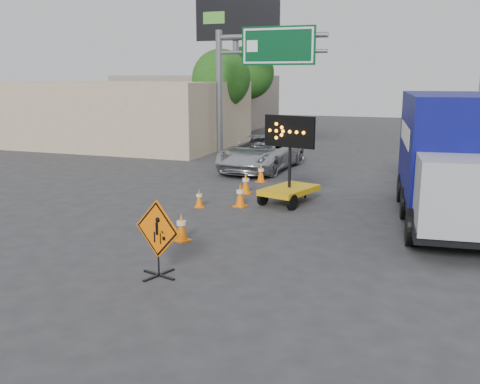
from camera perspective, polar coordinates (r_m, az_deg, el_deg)
The scene contains 16 objects.
ground at distance 11.99m, azimuth -5.79°, elevation -8.95°, with size 100.00×100.00×0.00m, color #2D2D30.
storefront_left_near at distance 35.59m, azimuth -12.32°, elevation 8.21°, with size 14.00×10.00×4.00m, color beige.
storefront_left_far at distance 48.39m, azimuth -4.42°, elevation 9.68°, with size 12.00×10.00×4.40m, color gray.
highway_gantry at distance 29.54m, azimuth 1.55°, elevation 13.67°, with size 6.18×0.38×6.90m.
billboard at distance 38.41m, azimuth -0.31°, elevation 16.75°, with size 6.10×0.54×9.85m.
tree_left_near at distance 34.56m, azimuth -2.03°, elevation 11.95°, with size 3.71×3.71×6.03m.
tree_left_far at distance 42.40m, azimuth 0.83°, elevation 12.59°, with size 4.10×4.10×6.66m.
construction_sign at distance 11.81m, azimuth -8.77°, elevation -4.70°, with size 1.25×0.90×1.73m.
arrow_board at distance 18.49m, azimuth 5.28°, elevation 0.81°, with size 1.87×2.41×3.04m.
pickup_truck at distance 25.19m, azimuth 2.26°, elevation 4.20°, with size 2.68×5.82×1.62m, color #B9BCC1.
box_truck at distance 17.11m, azimuth 21.41°, elevation 2.67°, with size 3.23×8.25×3.81m.
cone_a at distance 14.40m, azimuth -6.27°, elevation -3.71°, with size 0.51×0.51×0.77m.
cone_b at distance 18.04m, azimuth -4.37°, elevation -0.63°, with size 0.42×0.42×0.64m.
cone_c at distance 18.06m, azimuth 0.03°, elevation -0.31°, with size 0.46×0.46×0.80m.
cone_d at distance 20.09m, azimuth 0.62°, elevation 0.98°, with size 0.44×0.44×0.81m.
cone_e at distance 22.33m, azimuth 2.25°, elevation 2.08°, with size 0.44×0.44×0.79m.
Camera 1 is at (4.93, -10.05, 4.32)m, focal length 40.00 mm.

